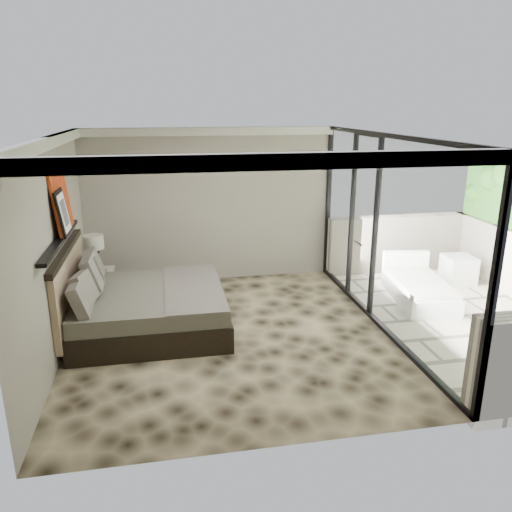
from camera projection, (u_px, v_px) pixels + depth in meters
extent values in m
plane|color=black|center=(230.00, 335.00, 7.16)|extent=(5.00, 5.00, 0.00)
cube|color=silver|center=(227.00, 136.00, 6.35)|extent=(4.50, 5.00, 0.02)
cube|color=gray|center=(210.00, 206.00, 9.09)|extent=(4.50, 0.02, 2.80)
cube|color=gray|center=(54.00, 250.00, 6.35)|extent=(0.02, 5.00, 2.80)
cube|color=white|center=(384.00, 234.00, 7.15)|extent=(0.08, 5.00, 2.80)
cube|color=beige|center=(466.00, 319.00, 7.84)|extent=(3.00, 5.00, 0.12)
cube|color=black|center=(60.00, 240.00, 6.43)|extent=(0.12, 2.20, 0.05)
cube|color=black|center=(152.00, 317.00, 7.34)|extent=(2.15, 2.05, 0.37)
cube|color=#545246|center=(151.00, 298.00, 7.25)|extent=(2.09, 1.99, 0.23)
cube|color=#4D4A43|center=(193.00, 288.00, 7.33)|extent=(0.82, 2.03, 0.03)
cube|color=#8D775A|center=(69.00, 288.00, 6.99)|extent=(0.08, 2.15, 1.02)
cube|color=black|center=(100.00, 286.00, 8.41)|extent=(0.60, 0.60, 0.50)
cone|color=black|center=(96.00, 266.00, 8.31)|extent=(0.19, 0.19, 0.17)
cone|color=black|center=(95.00, 256.00, 8.26)|extent=(0.19, 0.19, 0.17)
cylinder|color=beige|center=(93.00, 242.00, 8.19)|extent=(0.33, 0.33, 0.23)
cube|color=#AA470E|center=(60.00, 198.00, 6.69)|extent=(0.13, 0.90, 0.90)
cube|color=black|center=(63.00, 213.00, 6.51)|extent=(0.11, 0.50, 0.60)
cube|color=silver|center=(458.00, 270.00, 9.19)|extent=(0.55, 0.55, 0.52)
cube|color=white|center=(419.00, 292.00, 8.40)|extent=(1.04, 1.73, 0.29)
cube|color=beige|center=(420.00, 282.00, 8.35)|extent=(0.99, 1.63, 0.08)
cube|color=white|center=(406.00, 261.00, 9.04)|extent=(0.83, 0.24, 0.36)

